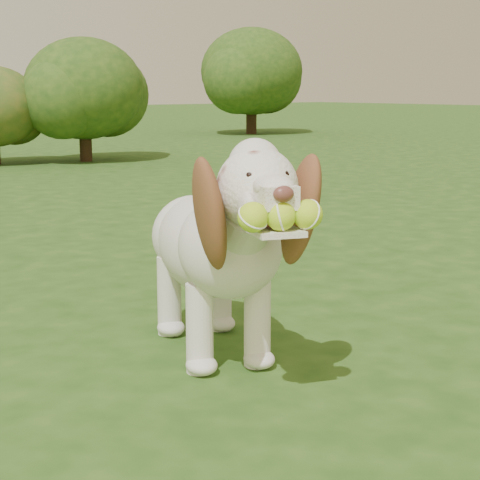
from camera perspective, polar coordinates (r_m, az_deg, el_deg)
ground at (r=2.79m, az=-6.11°, el=-10.81°), size 80.00×80.00×0.00m
dog at (r=3.01m, az=-1.58°, el=0.01°), size 0.76×1.30×0.87m
shrub_h at (r=18.21m, az=0.82°, el=11.90°), size 2.26×2.26×2.35m
shrub_d at (r=11.54m, az=-11.05°, el=10.52°), size 1.66×1.66×1.72m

